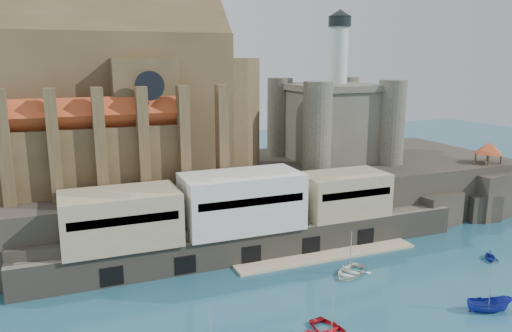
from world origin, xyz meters
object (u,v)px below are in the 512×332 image
Objects in this scene: church at (125,106)px; castle_keep at (333,118)px; pavilion at (489,149)px; boat_2 at (488,311)px.

castle_keep is at bearing -1.11° from church.
castle_keep is 30.50m from pavilion.
church is 1.60× the size of castle_keep.
pavilion is 44.83m from boat_2.
castle_keep is at bearing 13.18° from boat_2.
church is at bearing 56.65° from boat_2.
boat_2 is at bearing -135.24° from pavilion.
pavilion is (25.92, -15.08, -5.59)m from castle_keep.
boat_2 is (-4.60, -45.34, -18.31)m from castle_keep.
castle_keep is 49.12m from boat_2.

